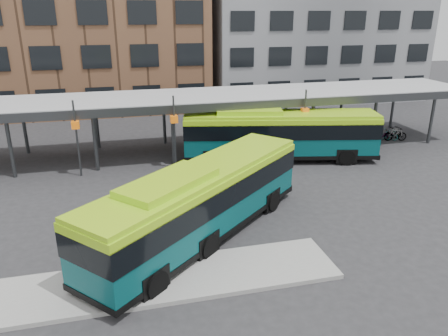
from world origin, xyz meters
TOP-DOWN VIEW (x-y plane):
  - ground at (0.00, 0.00)m, footprint 120.00×120.00m
  - boarding_island at (-5.50, -3.00)m, footprint 14.00×3.00m
  - canopy at (-0.06, 12.87)m, footprint 40.00×6.53m
  - building_grey at (16.00, 32.00)m, footprint 24.00×14.00m
  - bus_front at (-3.21, 0.10)m, footprint 11.55×10.66m
  - bus_rear at (4.20, 9.68)m, footprint 13.40×5.57m
  - pedestrian at (-6.33, -3.05)m, footprint 0.37×0.60m
  - bike_rack at (13.27, 11.93)m, footprint 5.63×1.46m

SIDE VIEW (x-z plane):
  - ground at x=0.00m, z-range 0.00..0.00m
  - boarding_island at x=-5.50m, z-range 0.00..0.18m
  - bike_rack at x=13.27m, z-range -0.04..1.03m
  - pedestrian at x=-6.33m, z-range 0.19..1.71m
  - bus_front at x=-3.21m, z-range 0.07..3.65m
  - bus_rear at x=4.20m, z-range 0.07..3.69m
  - canopy at x=-0.06m, z-range 1.51..6.31m
  - building_grey at x=16.00m, z-range 0.00..20.00m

